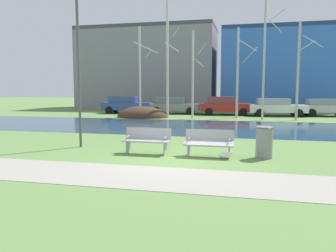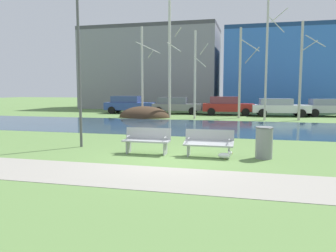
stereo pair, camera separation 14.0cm
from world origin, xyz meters
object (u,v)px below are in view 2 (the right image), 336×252
(seagull, at_px, (225,155))
(parked_hatch_third_red, at_px, (227,105))
(trash_bin, at_px, (264,142))
(parked_suv_fifth_silver, at_px, (328,107))
(bench_right, at_px, (209,142))
(parked_van_nearest_blue, at_px, (129,104))
(parked_sedan_second_grey, at_px, (176,105))
(parked_wagon_fourth_white, at_px, (279,107))
(streetlamp, at_px, (78,38))
(bench_left, at_px, (147,140))

(seagull, xyz_separation_m, parked_hatch_third_red, (-1.23, 18.27, 0.68))
(trash_bin, bearing_deg, parked_suv_fifth_silver, 72.93)
(bench_right, relative_size, trash_bin, 1.59)
(parked_suv_fifth_silver, bearing_deg, parked_van_nearest_blue, -177.93)
(trash_bin, bearing_deg, parked_sedan_second_grey, 111.04)
(parked_wagon_fourth_white, bearing_deg, seagull, -99.33)
(bench_right, xyz_separation_m, seagull, (0.56, -0.30, -0.34))
(seagull, xyz_separation_m, parked_sedan_second_grey, (-5.80, 18.59, 0.65))
(streetlamp, bearing_deg, parked_suv_fifth_silver, 55.33)
(bench_right, xyz_separation_m, parked_wagon_fourth_white, (3.50, 17.63, 0.29))
(trash_bin, bearing_deg, parked_van_nearest_blue, 122.38)
(parked_sedan_second_grey, distance_m, parked_wagon_fourth_white, 8.77)
(bench_left, xyz_separation_m, parked_hatch_third_red, (1.44, 17.96, 0.34))
(bench_left, xyz_separation_m, seagull, (2.67, -0.30, -0.34))
(parked_sedan_second_grey, distance_m, parked_suv_fifth_silver, 12.61)
(trash_bin, relative_size, seagull, 2.10)
(bench_left, bearing_deg, seagull, -6.51)
(bench_right, bearing_deg, parked_wagon_fourth_white, 78.76)
(trash_bin, xyz_separation_m, parked_wagon_fourth_white, (1.77, 17.48, 0.24))
(streetlamp, distance_m, parked_sedan_second_grey, 17.90)
(parked_hatch_third_red, bearing_deg, bench_right, -87.86)
(trash_bin, height_order, parked_hatch_third_red, parked_hatch_third_red)
(seagull, xyz_separation_m, streetlamp, (-5.51, 0.99, 3.94))
(bench_left, distance_m, parked_hatch_third_red, 18.02)
(parked_hatch_third_red, relative_size, parked_wagon_fourth_white, 0.95)
(trash_bin, bearing_deg, bench_right, -175.00)
(parked_sedan_second_grey, bearing_deg, parked_van_nearest_blue, -174.94)
(seagull, relative_size, parked_hatch_third_red, 0.11)
(streetlamp, xyz_separation_m, parked_wagon_fourth_white, (8.46, 16.94, -3.31))
(parked_hatch_third_red, relative_size, parked_suv_fifth_silver, 1.05)
(parked_van_nearest_blue, distance_m, parked_hatch_third_red, 8.85)
(bench_left, xyz_separation_m, parked_suv_fifth_silver, (9.48, 18.51, 0.28))
(streetlamp, height_order, parked_hatch_third_red, streetlamp)
(parked_wagon_fourth_white, bearing_deg, parked_van_nearest_blue, 178.82)
(trash_bin, height_order, parked_van_nearest_blue, parked_van_nearest_blue)
(parked_van_nearest_blue, xyz_separation_m, parked_hatch_third_red, (8.85, 0.06, -0.00))
(trash_bin, xyz_separation_m, parked_hatch_third_red, (-2.41, 17.81, 0.29))
(parked_wagon_fourth_white, bearing_deg, parked_sedan_second_grey, 175.76)
(bench_left, xyz_separation_m, bench_right, (2.11, 0.00, 0.00))
(parked_hatch_third_red, bearing_deg, parked_sedan_second_grey, 176.00)
(parked_wagon_fourth_white, bearing_deg, parked_hatch_third_red, 175.50)
(parked_sedan_second_grey, relative_size, parked_suv_fifth_silver, 1.10)
(parked_van_nearest_blue, relative_size, parked_suv_fifth_silver, 1.09)
(seagull, distance_m, parked_wagon_fourth_white, 18.19)
(bench_left, height_order, parked_suv_fifth_silver, parked_suv_fifth_silver)
(bench_right, height_order, parked_hatch_third_red, parked_hatch_third_red)
(parked_suv_fifth_silver, bearing_deg, seagull, -109.91)
(parked_wagon_fourth_white, height_order, parked_suv_fifth_silver, parked_wagon_fourth_white)
(bench_left, height_order, parked_hatch_third_red, parked_hatch_third_red)
(parked_suv_fifth_silver, bearing_deg, parked_wagon_fourth_white, -167.20)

